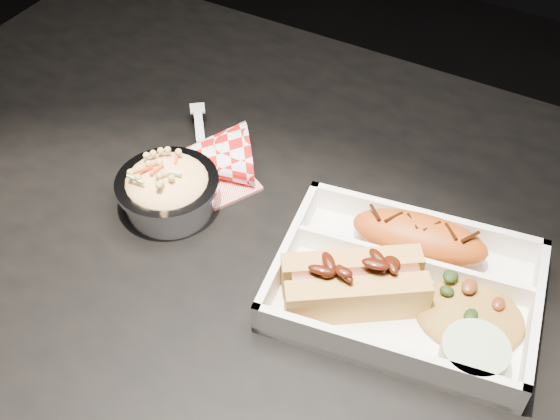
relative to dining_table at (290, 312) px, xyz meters
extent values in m
cube|color=black|center=(0.00, 0.00, 0.08)|extent=(1.20, 0.80, 0.03)
cylinder|color=black|center=(-0.55, 0.35, -0.30)|extent=(0.05, 0.05, 0.72)
cube|color=white|center=(0.12, 0.01, 0.09)|extent=(0.28, 0.22, 0.01)
cube|color=white|center=(0.11, 0.10, 0.11)|extent=(0.25, 0.05, 0.04)
cube|color=white|center=(0.13, -0.07, 0.11)|extent=(0.25, 0.05, 0.04)
cube|color=white|center=(0.00, -0.01, 0.11)|extent=(0.04, 0.18, 0.04)
cube|color=white|center=(0.24, 0.03, 0.11)|extent=(0.04, 0.18, 0.04)
cube|color=white|center=(0.12, 0.04, 0.11)|extent=(0.23, 0.04, 0.03)
ellipsoid|color=#B34811|center=(0.11, 0.07, 0.12)|extent=(0.15, 0.08, 0.04)
cube|color=gold|center=(0.09, -0.03, 0.12)|extent=(0.13, 0.10, 0.04)
cube|color=gold|center=(0.07, -0.01, 0.12)|extent=(0.13, 0.10, 0.04)
cylinder|color=brown|center=(0.08, -0.02, 0.13)|extent=(0.11, 0.09, 0.03)
ellipsoid|color=#AE7E32|center=(0.19, 0.01, 0.11)|extent=(0.12, 0.10, 0.03)
cylinder|color=#A2BF90|center=(0.20, -0.04, 0.11)|extent=(0.06, 0.06, 0.03)
cylinder|color=silver|center=(-0.15, 0.00, 0.11)|extent=(0.10, 0.10, 0.04)
cylinder|color=silver|center=(-0.15, 0.00, 0.13)|extent=(0.11, 0.11, 0.01)
ellipsoid|color=beige|center=(-0.15, 0.00, 0.13)|extent=(0.09, 0.09, 0.04)
cube|color=red|center=(-0.15, 0.06, 0.09)|extent=(0.14, 0.13, 0.00)
cone|color=red|center=(-0.16, 0.07, 0.11)|extent=(0.15, 0.15, 0.10)
cube|color=white|center=(-0.19, 0.12, 0.11)|extent=(0.04, 0.05, 0.00)
cube|color=white|center=(-0.21, 0.14, 0.11)|extent=(0.03, 0.03, 0.00)
camera|label=1|loc=(0.22, -0.42, 0.65)|focal=45.00mm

